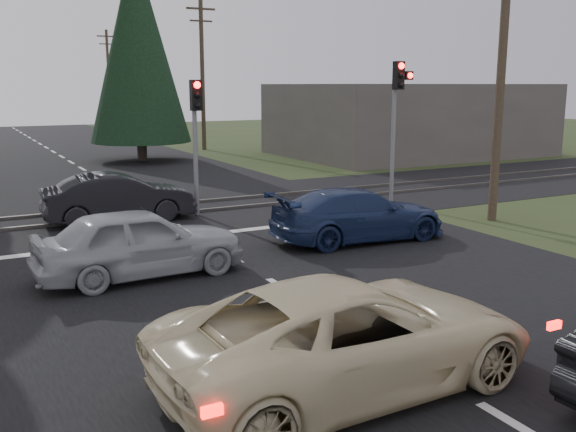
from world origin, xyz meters
TOP-DOWN VIEW (x-y plane):
  - ground at (0.00, 0.00)m, footprint 120.00×120.00m
  - road at (0.00, 10.00)m, footprint 14.00×100.00m
  - rail_corridor at (0.00, 12.00)m, footprint 120.00×8.00m
  - stop_line at (0.00, 8.20)m, footprint 13.00×0.35m
  - rail_near at (0.00, 11.20)m, footprint 120.00×0.12m
  - rail_far at (0.00, 12.80)m, footprint 120.00×0.12m
  - traffic_signal_right at (7.55, 9.47)m, footprint 0.68×0.48m
  - traffic_signal_center at (1.00, 10.68)m, footprint 0.32×0.48m
  - utility_pole_near at (8.50, 6.00)m, footprint 1.80×0.26m
  - utility_pole_mid at (8.50, 30.00)m, footprint 1.80×0.26m
  - utility_pole_far at (8.50, 55.00)m, footprint 1.80×0.26m
  - conifer_tree at (3.50, 26.00)m, footprint 5.20×5.20m
  - building_right at (18.00, 22.00)m, footprint 14.00×10.00m
  - cream_coupe at (-1.20, -1.00)m, footprint 5.33×2.59m
  - silver_car at (-2.27, 5.25)m, footprint 4.38×1.91m
  - blue_sedan at (3.56, 5.78)m, footprint 4.75×2.18m
  - dark_car_far at (-1.33, 11.03)m, footprint 4.37×1.69m

SIDE VIEW (x-z plane):
  - ground at x=0.00m, z-range 0.00..0.00m
  - road at x=0.00m, z-range 0.00..0.01m
  - rail_corridor at x=0.00m, z-range 0.00..0.01m
  - stop_line at x=0.00m, z-range 0.01..0.01m
  - rail_near at x=0.00m, z-range 0.00..0.10m
  - rail_far at x=0.00m, z-range 0.00..0.10m
  - blue_sedan at x=3.56m, z-range 0.00..1.35m
  - dark_car_far at x=-1.33m, z-range 0.00..1.42m
  - cream_coupe at x=-1.20m, z-range 0.00..1.46m
  - silver_car at x=-2.27m, z-range 0.00..1.47m
  - building_right at x=18.00m, z-range 0.00..4.00m
  - traffic_signal_center at x=1.00m, z-range 0.76..4.86m
  - traffic_signal_right at x=7.55m, z-range 0.96..5.66m
  - utility_pole_near at x=8.50m, z-range 0.23..9.23m
  - utility_pole_mid at x=8.50m, z-range 0.23..9.23m
  - utility_pole_far at x=8.50m, z-range 0.23..9.23m
  - conifer_tree at x=3.50m, z-range 0.49..11.49m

